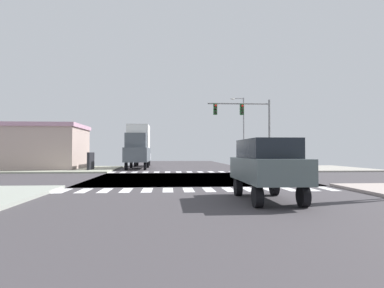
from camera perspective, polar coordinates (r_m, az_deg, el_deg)
name	(u,v)px	position (r m, az deg, el deg)	size (l,w,h in m)	color
ground	(193,179)	(24.05, 0.11, -5.80)	(90.00, 90.00, 0.05)	#403C40
sidewalk_corner_ne	(304,168)	(38.88, 18.25, -3.88)	(12.00, 12.00, 0.14)	#A09B91
sidewalk_corner_nw	(58,169)	(37.67, -21.52, -3.94)	(12.00, 12.00, 0.14)	#9EA18C
crosswalk_near	(199,190)	(16.79, 1.12, -7.65)	(13.50, 2.00, 0.01)	white
crosswalk_far	(184,172)	(31.30, -1.34, -4.70)	(13.50, 2.00, 0.01)	white
traffic_signal_mast	(246,119)	(32.45, 9.02, 4.23)	(5.95, 0.55, 6.78)	gray
street_lamp	(242,126)	(43.03, 8.34, 3.04)	(1.78, 0.32, 8.62)	gray
bank_building	(11,147)	(39.62, -28.06, -0.45)	(16.11, 7.43, 4.67)	#B8A097
suv_farside_1	(142,155)	(44.58, -8.29, -1.89)	(1.96, 4.60, 2.34)	black
box_truck_queued_1	(138,145)	(37.85, -9.02, -0.22)	(2.40, 7.20, 4.85)	black
suv_leading_2	(267,164)	(13.30, 12.39, -3.28)	(1.96, 4.60, 2.34)	black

